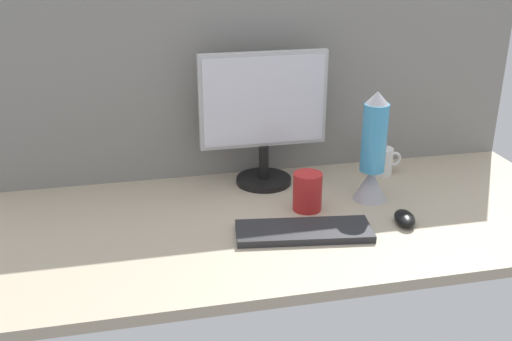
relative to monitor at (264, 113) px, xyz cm
name	(u,v)px	position (x,y,z in cm)	size (l,w,h in cm)	color
ground_plane	(285,220)	(0.60, -25.13, -25.16)	(180.00, 80.00, 3.00)	tan
cubicle_wall_back	(257,70)	(0.60, 12.37, 10.83)	(180.00, 5.00, 68.98)	gray
monitor	(264,113)	(0.00, 0.00, 0.00)	(40.81, 18.00, 42.93)	black
keyboard	(304,231)	(2.59, -37.69, -22.66)	(37.00, 13.00, 2.00)	#262628
mouse	(405,218)	(32.28, -37.70, -21.96)	(5.60, 9.60, 3.40)	black
mug_ceramic_white	(383,161)	(41.12, -1.92, -18.99)	(10.29, 6.95, 9.28)	white
mug_red_plastic	(307,192)	(8.05, -22.74, -17.92)	(8.56, 8.56, 11.47)	red
lava_lamp	(373,155)	(29.21, -19.80, -9.34)	(10.43, 10.43, 34.12)	#A5A5AD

